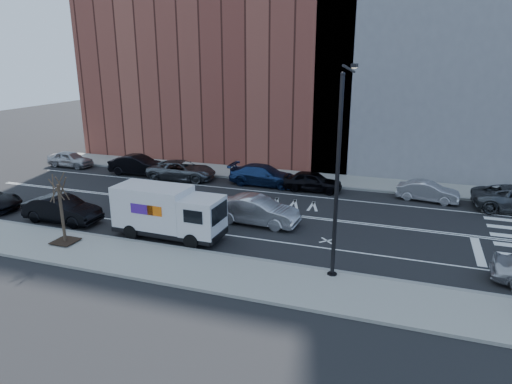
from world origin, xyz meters
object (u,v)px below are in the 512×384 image
Objects in this scene: far_parked_a at (70,159)px; driving_sedan at (257,211)px; fedex_van at (168,211)px; far_parked_b at (139,165)px.

far_parked_a is 0.83× the size of driving_sedan.
fedex_van reaches higher than far_parked_a.
far_parked_b is (-9.18, 11.20, -0.68)m from fedex_van.
far_parked_a is at bearing 85.21° from far_parked_b.
fedex_van reaches higher than driving_sedan.
driving_sedan is at bearing -110.71° from far_parked_a.
far_parked_a is 21.95m from driving_sedan.
fedex_van is 20.15m from far_parked_a.
far_parked_a is 0.84× the size of far_parked_b.
fedex_van reaches higher than far_parked_b.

